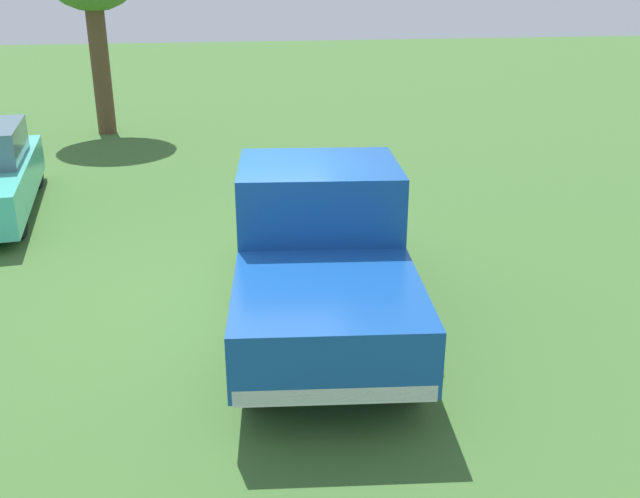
# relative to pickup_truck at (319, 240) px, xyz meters

# --- Properties ---
(ground_plane) EXTENTS (80.00, 80.00, 0.00)m
(ground_plane) POSITION_rel_pickup_truck_xyz_m (0.43, 0.88, -0.96)
(ground_plane) COLOR #3D662D
(pickup_truck) EXTENTS (5.09, 2.42, 1.84)m
(pickup_truck) POSITION_rel_pickup_truck_xyz_m (0.00, 0.00, 0.00)
(pickup_truck) COLOR black
(pickup_truck) RESTS_ON ground_plane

